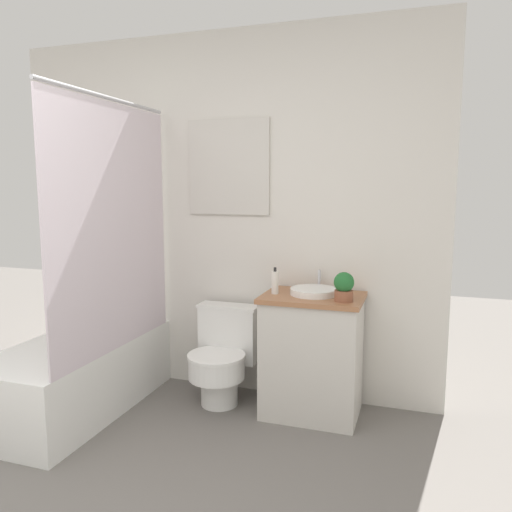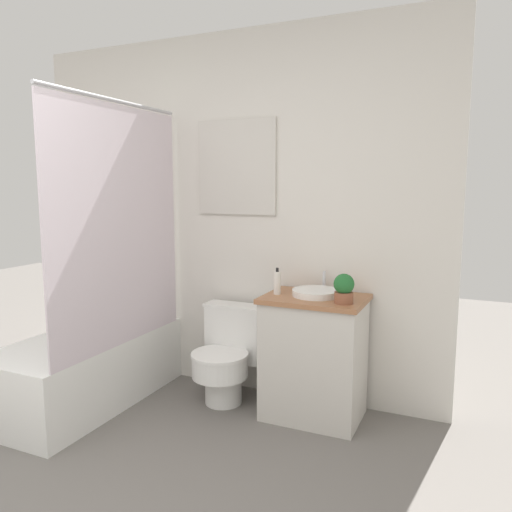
{
  "view_description": "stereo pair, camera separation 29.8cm",
  "coord_description": "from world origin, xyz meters",
  "views": [
    {
      "loc": [
        1.36,
        -1.0,
        1.46
      ],
      "look_at": [
        0.43,
        1.8,
        1.04
      ],
      "focal_mm": 35.0,
      "sensor_mm": 36.0,
      "label": 1
    },
    {
      "loc": [
        1.64,
        -0.89,
        1.46
      ],
      "look_at": [
        0.43,
        1.8,
        1.04
      ],
      "focal_mm": 35.0,
      "sensor_mm": 36.0,
      "label": 2
    }
  ],
  "objects": [
    {
      "name": "vanity",
      "position": [
        0.74,
        2.01,
        0.39
      ],
      "size": [
        0.62,
        0.46,
        0.78
      ],
      "color": "beige",
      "rests_on": "ground_plane"
    },
    {
      "name": "potted_plant",
      "position": [
        0.94,
        1.9,
        0.87
      ],
      "size": [
        0.12,
        0.12,
        0.17
      ],
      "color": "brown",
      "rests_on": "vanity"
    },
    {
      "name": "toilet",
      "position": [
        0.12,
        2.0,
        0.31
      ],
      "size": [
        0.42,
        0.5,
        0.64
      ],
      "color": "white",
      "rests_on": "ground_plane"
    },
    {
      "name": "wall_back",
      "position": [
        0.0,
        2.28,
        1.26
      ],
      "size": [
        3.11,
        0.07,
        2.5
      ],
      "color": "silver",
      "rests_on": "ground_plane"
    },
    {
      "name": "soap_bottle",
      "position": [
        0.5,
        1.97,
        0.85
      ],
      "size": [
        0.04,
        0.04,
        0.17
      ],
      "color": "silver",
      "rests_on": "vanity"
    },
    {
      "name": "shower_area",
      "position": [
        -0.71,
        1.59,
        0.28
      ],
      "size": [
        0.65,
        1.32,
        1.98
      ],
      "color": "white",
      "rests_on": "ground_plane"
    },
    {
      "name": "sink",
      "position": [
        0.74,
        2.03,
        0.8
      ],
      "size": [
        0.3,
        0.33,
        0.13
      ],
      "color": "white",
      "rests_on": "vanity"
    }
  ]
}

